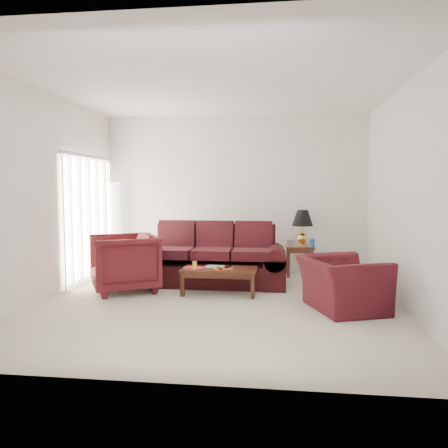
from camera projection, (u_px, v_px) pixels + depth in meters
The scene contains 19 objects.
floor at pixel (217, 304), 6.08m from camera, with size 5.00×5.00×0.00m, color beige.
blinds at pixel (89, 219), 7.57m from camera, with size 0.10×2.00×2.16m, color silver.
sofa at pixel (213, 255), 7.29m from camera, with size 2.41×1.04×0.99m, color black, non-canonical shape.
throw_pillow at pixel (178, 235), 8.23m from camera, with size 0.39×0.11×0.39m, color black.
end_table at pixel (300, 261), 8.03m from camera, with size 0.51×0.51×0.56m, color brown, non-canonical shape.
table_lamp at pixel (302, 228), 8.03m from camera, with size 0.39×0.39×0.65m, color gold, non-canonical shape.
clock at pixel (291, 243), 7.88m from camera, with size 0.13×0.05×0.13m, color silver.
blue_canister at pixel (312, 243), 7.81m from camera, with size 0.09×0.09×0.15m, color #1949A4.
picture_frame at pixel (291, 241), 8.16m from camera, with size 0.12×0.02×0.14m, color #B5B5B9.
floor_lamp at pixel (115, 226), 8.46m from camera, with size 0.28×0.28×1.75m, color silver, non-canonical shape.
armchair_left at pixel (124, 263), 6.80m from camera, with size 0.96×0.99×0.90m, color #420F13.
armchair_right at pixel (342, 284), 5.76m from camera, with size 1.07×0.93×0.69m, color #3F0E16.
coffee_table at pixel (219, 281), 6.65m from camera, with size 1.14×0.57×0.40m, color black, non-canonical shape.
magazine_red at pixel (195, 268), 6.64m from camera, with size 0.27×0.20×0.02m, color red.
magazine_white at pixel (215, 266), 6.72m from camera, with size 0.26×0.19×0.01m, color silver.
magazine_orange at pixel (223, 269), 6.53m from camera, with size 0.26×0.19×0.01m, color #C94117.
remote_a at pixel (219, 268), 6.47m from camera, with size 0.05×0.15×0.02m, color black.
remote_b at pixel (228, 267), 6.60m from camera, with size 0.04×0.15×0.02m, color black.
yellow_glass at pixel (195, 265), 6.55m from camera, with size 0.07×0.07×0.12m, color gold.
Camera 1 is at (0.84, -5.90, 1.61)m, focal length 35.00 mm.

